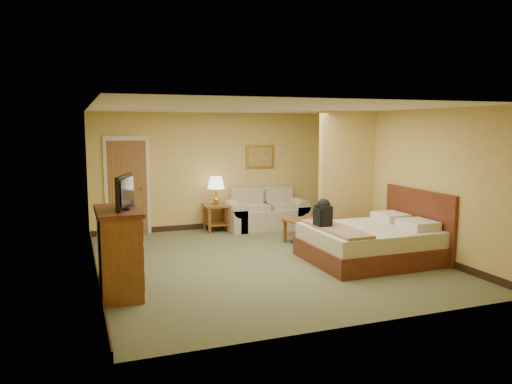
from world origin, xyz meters
name	(u,v)px	position (x,y,z in m)	size (l,w,h in m)	color
floor	(264,261)	(0.00, 0.00, 0.00)	(6.00, 6.00, 0.00)	#565A3A
ceiling	(264,108)	(0.00, 0.00, 2.60)	(6.00, 6.00, 0.00)	white
back_wall	(216,171)	(0.00, 3.00, 1.30)	(5.50, 0.02, 2.60)	tan
left_wall	(93,193)	(-2.75, 0.00, 1.30)	(0.02, 6.00, 2.60)	tan
right_wall	(400,180)	(2.75, 0.00, 1.30)	(0.02, 6.00, 2.60)	tan
partition	(347,176)	(2.15, 0.93, 1.30)	(1.20, 0.15, 2.60)	tan
door	(127,187)	(-1.95, 2.96, 1.03)	(0.94, 0.16, 2.10)	beige
baseboard	(216,225)	(0.00, 2.99, 0.06)	(5.50, 0.02, 0.12)	black
loveseat	(266,215)	(1.05, 2.58, 0.30)	(1.82, 0.84, 0.92)	tan
side_table	(216,214)	(-0.10, 2.65, 0.39)	(0.53, 0.53, 0.59)	brown
table_lamp	(216,183)	(-0.10, 2.65, 1.06)	(0.37, 0.37, 0.62)	#B38341
coffee_table	(307,226)	(1.27, 0.91, 0.34)	(0.88, 0.88, 0.47)	brown
wall_picture	(260,157)	(1.05, 2.97, 1.60)	(0.69, 0.04, 0.54)	#B78E3F
dresser	(119,251)	(-2.48, -0.92, 0.60)	(0.59, 1.12, 1.19)	brown
tv	(125,193)	(-2.38, -0.92, 1.41)	(0.31, 0.73, 0.46)	black
bed	(375,242)	(1.81, -0.62, 0.32)	(2.17, 1.84, 1.19)	#4F1F12
backpack	(323,213)	(0.92, -0.41, 0.85)	(0.23, 0.30, 0.51)	black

